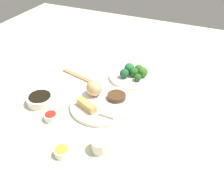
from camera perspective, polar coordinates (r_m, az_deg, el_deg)
name	(u,v)px	position (r m, az deg, el deg)	size (l,w,h in m)	color
tabletop	(102,108)	(1.15, -2.13, -4.01)	(2.20, 2.20, 0.02)	beige
main_plate	(102,105)	(1.14, -2.18, -3.27)	(0.28, 0.28, 0.02)	white
rice_scoop	(94,88)	(1.16, -3.83, 0.38)	(0.07, 0.07, 0.07)	tan
spring_roll	(86,105)	(1.10, -5.54, -3.42)	(0.10, 0.03, 0.03)	tan
crab_rangoon_wonton	(110,111)	(1.08, -0.46, -4.73)	(0.07, 0.07, 0.01)	beige
stir_fry_heap	(116,96)	(1.15, 0.98, -1.51)	(0.08, 0.08, 0.02)	#4C311A
broccoli_plate	(132,77)	(1.32, 4.35, 2.75)	(0.23, 0.23, 0.01)	white
broccoli_floret_0	(143,72)	(1.31, 6.65, 3.79)	(0.05, 0.05, 0.05)	#386F20
broccoli_floret_1	(124,73)	(1.29, 2.67, 3.51)	(0.05, 0.05, 0.05)	#215731
broccoli_floret_2	(138,77)	(1.27, 5.57, 2.62)	(0.04, 0.04, 0.04)	#295820
broccoli_floret_3	(139,69)	(1.34, 5.80, 4.47)	(0.04, 0.04, 0.04)	#316E1E
broccoli_floret_4	(129,68)	(1.33, 3.77, 4.63)	(0.05, 0.05, 0.05)	#257037
broccoli_floret_5	(134,72)	(1.31, 4.81, 3.75)	(0.04, 0.04, 0.04)	#276123
soy_sauce_bowl	(40,100)	(1.19, -15.22, -2.16)	(0.12, 0.12, 0.04)	white
soy_sauce_bowl_liquid	(40,96)	(1.18, -15.36, -1.39)	(0.09, 0.09, 0.00)	black
sauce_ramekin_sweet_and_sour	(51,117)	(1.09, -13.05, -5.80)	(0.05, 0.05, 0.03)	white
sauce_ramekin_sweet_and_sour_liquid	(50,114)	(1.08, -13.16, -5.19)	(0.04, 0.04, 0.00)	red
sauce_ramekin_hot_mustard	(62,152)	(0.95, -10.75, -13.13)	(0.05, 0.05, 0.03)	white
sauce_ramekin_hot_mustard_liquid	(61,149)	(0.94, -10.86, -12.51)	(0.04, 0.04, 0.00)	yellow
teacup	(100,145)	(0.94, -2.50, -11.90)	(0.07, 0.07, 0.05)	white
chopsticks_pair	(80,77)	(1.33, -6.82, 2.65)	(0.24, 0.02, 0.01)	#AD8252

